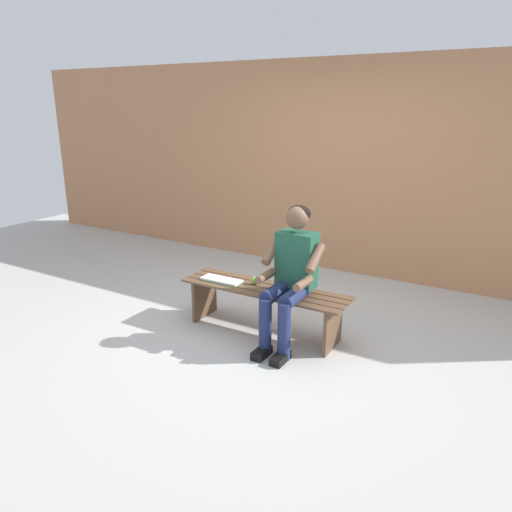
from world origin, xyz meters
TOP-DOWN VIEW (x-y plane):
  - ground_plane at (0.96, 1.00)m, footprint 10.00×7.00m
  - brick_wall at (0.50, -2.15)m, footprint 9.50×0.24m
  - bench_near at (0.00, 0.00)m, footprint 1.62×0.44m
  - person_seated at (-0.32, 0.10)m, footprint 0.50×0.69m
  - apple at (0.12, -0.03)m, footprint 0.08×0.08m
  - book_open at (0.44, 0.06)m, footprint 0.41×0.16m

SIDE VIEW (x-z plane):
  - ground_plane at x=0.96m, z-range -0.04..0.00m
  - bench_near at x=0.00m, z-range 0.11..0.55m
  - book_open at x=0.44m, z-range 0.44..0.46m
  - apple at x=0.12m, z-range 0.44..0.52m
  - person_seated at x=-0.32m, z-range 0.06..1.31m
  - brick_wall at x=0.50m, z-range 0.00..2.61m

